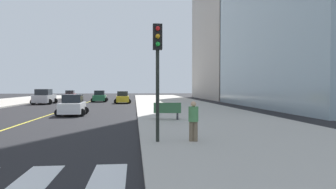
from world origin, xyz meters
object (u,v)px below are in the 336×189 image
at_px(car_yellow_second, 122,98).
at_px(park_bench, 167,111).
at_px(pedestrian_waiting_east, 193,119).
at_px(traffic_light_near_corner, 158,59).
at_px(car_white_nearest, 73,106).
at_px(car_red_fourth, 70,95).
at_px(car_green_fifth, 100,97).
at_px(car_silver_third, 44,97).

xyz_separation_m(car_yellow_second, park_bench, (3.81, -24.16, -0.10)).
bearing_deg(park_bench, pedestrian_waiting_east, -175.84).
bearing_deg(park_bench, traffic_light_near_corner, 174.50).
distance_m(car_white_nearest, car_yellow_second, 18.84).
xyz_separation_m(car_red_fourth, pedestrian_waiting_east, (14.19, -48.25, 0.25)).
bearing_deg(car_green_fifth, traffic_light_near_corner, 98.17).
bearing_deg(pedestrian_waiting_east, car_silver_third, -48.53).
height_order(car_green_fifth, park_bench, car_green_fifth).
distance_m(car_silver_third, car_green_fifth, 8.72).
bearing_deg(car_yellow_second, car_white_nearest, 77.05).
xyz_separation_m(car_green_fifth, park_bench, (7.46, -28.75, -0.13)).
height_order(car_white_nearest, car_silver_third, car_silver_third).
distance_m(car_white_nearest, pedestrian_waiting_east, 15.82).
bearing_deg(pedestrian_waiting_east, park_bench, -71.83).
xyz_separation_m(car_silver_third, park_bench, (14.16, -23.17, -0.25)).
distance_m(car_yellow_second, car_green_fifth, 5.86).
xyz_separation_m(car_red_fourth, park_bench, (14.03, -39.84, -0.09)).
bearing_deg(park_bench, car_green_fifth, 17.60).
relative_size(car_red_fourth, traffic_light_near_corner, 0.82).
bearing_deg(car_white_nearest, car_red_fourth, -80.58).
distance_m(car_white_nearest, traffic_light_near_corner, 15.38).
bearing_deg(car_silver_third, pedestrian_waiting_east, -65.12).
distance_m(car_white_nearest, park_bench, 9.10).
relative_size(car_silver_third, car_green_fifth, 1.14).
distance_m(car_silver_third, car_red_fourth, 16.67).
bearing_deg(car_green_fifth, car_red_fourth, -60.68).
xyz_separation_m(car_white_nearest, pedestrian_waiting_east, (7.31, -14.03, 0.23)).
height_order(car_white_nearest, traffic_light_near_corner, traffic_light_near_corner).
relative_size(car_white_nearest, car_silver_third, 0.85).
distance_m(car_yellow_second, pedestrian_waiting_east, 32.81).
height_order(car_silver_third, car_green_fifth, car_silver_third).
height_order(car_white_nearest, car_yellow_second, car_yellow_second).
height_order(car_yellow_second, car_red_fourth, car_yellow_second).
distance_m(car_yellow_second, traffic_light_near_corner, 32.70).
relative_size(car_silver_third, traffic_light_near_corner, 0.98).
height_order(car_yellow_second, park_bench, car_yellow_second).
relative_size(car_yellow_second, park_bench, 2.12).
bearing_deg(car_silver_third, traffic_light_near_corner, -67.24).
bearing_deg(pedestrian_waiting_east, traffic_light_near_corner, 14.20).
bearing_deg(car_red_fourth, car_silver_third, -93.23).
distance_m(traffic_light_near_corner, park_bench, 8.85).
relative_size(car_red_fourth, park_bench, 2.07).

